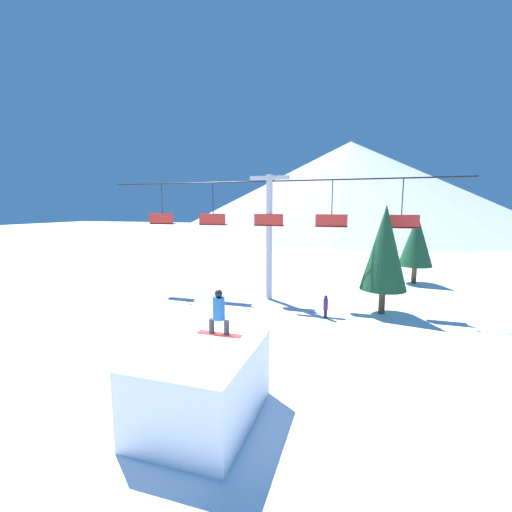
# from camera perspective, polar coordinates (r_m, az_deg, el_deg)

# --- Properties ---
(ground_plane) EXTENTS (220.00, 220.00, 0.00)m
(ground_plane) POSITION_cam_1_polar(r_m,az_deg,el_deg) (10.44, -7.64, -25.03)
(ground_plane) COLOR white
(mountain_ridge) EXTENTS (87.31, 87.31, 21.84)m
(mountain_ridge) POSITION_cam_1_polar(r_m,az_deg,el_deg) (90.44, 15.29, 11.09)
(mountain_ridge) COLOR silver
(mountain_ridge) RESTS_ON ground_plane
(snow_ramp) EXTENTS (2.75, 3.62, 2.03)m
(snow_ramp) POSITION_cam_1_polar(r_m,az_deg,el_deg) (9.85, -8.98, -20.36)
(snow_ramp) COLOR white
(snow_ramp) RESTS_ON ground_plane
(snowboarder) EXTENTS (1.36, 0.35, 1.34)m
(snowboarder) POSITION_cam_1_polar(r_m,az_deg,el_deg) (10.04, -6.21, -9.33)
(snowboarder) COLOR #B22D2D
(snowboarder) RESTS_ON snow_ramp
(chairlift) EXTENTS (21.93, 0.44, 7.66)m
(chairlift) POSITION_cam_1_polar(r_m,az_deg,el_deg) (20.95, 2.20, 5.22)
(chairlift) COLOR #B2B2B7
(chairlift) RESTS_ON ground_plane
(pine_tree_near) EXTENTS (2.42, 2.42, 5.85)m
(pine_tree_near) POSITION_cam_1_polar(r_m,az_deg,el_deg) (19.32, 20.65, 1.27)
(pine_tree_near) COLOR #4C3823
(pine_tree_near) RESTS_ON ground_plane
(pine_tree_far) EXTENTS (2.45, 2.45, 5.20)m
(pine_tree_far) POSITION_cam_1_polar(r_m,az_deg,el_deg) (28.22, 25.14, 2.34)
(pine_tree_far) COLOR #4C3823
(pine_tree_far) RESTS_ON ground_plane
(distant_skier) EXTENTS (0.24, 0.24, 1.23)m
(distant_skier) POSITION_cam_1_polar(r_m,az_deg,el_deg) (18.19, 11.53, -8.13)
(distant_skier) COLOR black
(distant_skier) RESTS_ON ground_plane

